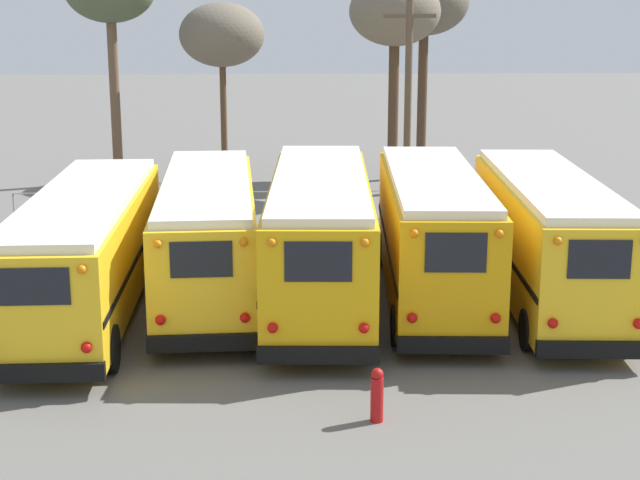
{
  "coord_description": "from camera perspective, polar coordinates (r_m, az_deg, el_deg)",
  "views": [
    {
      "loc": [
        -0.9,
        -24.07,
        7.54
      ],
      "look_at": [
        0.0,
        -0.1,
        1.65
      ],
      "focal_mm": 55.0,
      "sensor_mm": 36.0,
      "label": 1
    }
  ],
  "objects": [
    {
      "name": "school_bus_3",
      "position": [
        25.0,
        6.58,
        0.42
      ],
      "size": [
        2.86,
        9.72,
        3.33
      ],
      "color": "#E5A00C",
      "rests_on": "ground"
    },
    {
      "name": "fence_line",
      "position": [
        32.4,
        -0.51,
        2.12
      ],
      "size": [
        19.55,
        0.06,
        1.42
      ],
      "color": "#939399",
      "rests_on": "ground"
    },
    {
      "name": "school_bus_4",
      "position": [
        25.39,
        13.08,
        0.24
      ],
      "size": [
        2.9,
        10.01,
        3.24
      ],
      "color": "yellow",
      "rests_on": "ground"
    },
    {
      "name": "bare_tree_2",
      "position": [
        38.51,
        4.38,
        12.95
      ],
      "size": [
        3.51,
        3.51,
        8.43
      ],
      "color": "#473323",
      "rests_on": "ground"
    },
    {
      "name": "bare_tree_1",
      "position": [
        41.98,
        -5.73,
        11.75
      ],
      "size": [
        3.57,
        3.57,
        7.47
      ],
      "color": "brown",
      "rests_on": "ground"
    },
    {
      "name": "utility_pole",
      "position": [
        34.51,
        5.14,
        8.16
      ],
      "size": [
        1.8,
        0.25,
        7.97
      ],
      "color": "brown",
      "rests_on": "ground"
    },
    {
      "name": "ground_plane",
      "position": [
        25.23,
        -0.01,
        -3.59
      ],
      "size": [
        160.0,
        160.0,
        0.0
      ],
      "primitive_type": "plane",
      "color": "#66635E"
    },
    {
      "name": "school_bus_0",
      "position": [
        24.58,
        -13.45,
        -0.46
      ],
      "size": [
        2.73,
        10.97,
        3.01
      ],
      "color": "yellow",
      "rests_on": "ground"
    },
    {
      "name": "bare_tree_3",
      "position": [
        42.45,
        6.1,
        13.47
      ],
      "size": [
        3.73,
        3.73,
        8.87
      ],
      "color": "#473323",
      "rests_on": "ground"
    },
    {
      "name": "fire_hydrant",
      "position": [
        18.15,
        3.34,
        -8.97
      ],
      "size": [
        0.24,
        0.24,
        1.03
      ],
      "color": "#B21414",
      "rests_on": "ground"
    },
    {
      "name": "school_bus_1",
      "position": [
        25.33,
        -6.56,
        0.39
      ],
      "size": [
        2.9,
        10.32,
        3.12
      ],
      "color": "yellow",
      "rests_on": "ground"
    },
    {
      "name": "school_bus_2",
      "position": [
        24.66,
        -0.0,
        0.34
      ],
      "size": [
        2.97,
        10.73,
        3.31
      ],
      "color": "#EAAA0F",
      "rests_on": "ground"
    }
  ]
}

